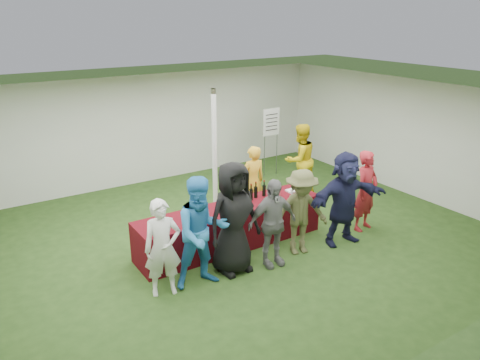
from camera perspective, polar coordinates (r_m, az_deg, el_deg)
ground at (r=8.95m, az=-1.91°, el=-7.56°), size 60.00×60.00×0.00m
tent at (r=9.64m, az=-3.11°, el=3.13°), size 10.00×10.00×10.00m
serving_table at (r=8.69m, az=-1.12°, el=-5.68°), size 3.60×0.80×0.75m
wine_bottles at (r=8.88m, az=1.41°, el=-1.62°), size 0.62×0.12×0.32m
wine_glasses at (r=8.09m, az=-2.78°, el=-3.92°), size 2.72×0.16×0.16m
water_bottle at (r=8.59m, az=-0.98°, el=-2.48°), size 0.07×0.07×0.23m
bar_towel at (r=9.37m, az=6.45°, el=-1.27°), size 0.25×0.18×0.03m
dump_bucket at (r=9.17m, az=7.73°, el=-1.29°), size 0.21×0.21×0.18m
wine_list_sign at (r=12.14m, az=3.82°, el=6.44°), size 0.50×0.03×1.80m
staff_pourer at (r=9.77m, az=1.56°, el=-0.21°), size 0.58×0.40×1.54m
staff_back at (r=11.05m, az=7.31°, el=2.48°), size 0.84×0.66×1.70m
customer_0 at (r=7.18m, az=-9.41°, el=-8.19°), size 0.64×0.50×1.55m
customer_1 at (r=7.28m, az=-4.63°, el=-6.40°), size 0.97×0.80×1.81m
customer_2 at (r=7.62m, az=-0.80°, el=-4.67°), size 0.96×0.65×1.91m
customer_3 at (r=7.88m, az=3.97°, el=-5.27°), size 0.94×0.46×1.56m
customer_4 at (r=8.32m, az=7.41°, el=-3.92°), size 1.13×0.82×1.58m
customer_5 at (r=8.80m, az=12.59°, el=-2.21°), size 1.69×0.69×1.77m
customer_6 at (r=9.49m, az=15.11°, el=-1.29°), size 0.66×0.50×1.62m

